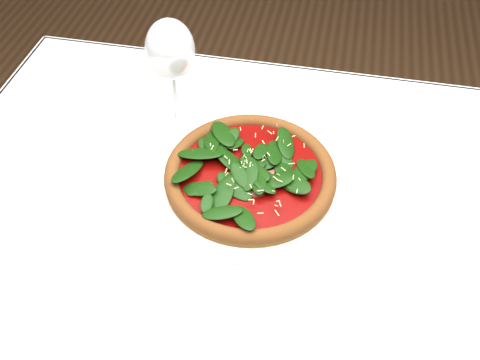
# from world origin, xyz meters

# --- Properties ---
(dining_table) EXTENTS (1.21, 0.81, 0.75)m
(dining_table) POSITION_xyz_m (0.00, 0.00, 0.65)
(dining_table) COLOR silver
(dining_table) RESTS_ON ground
(plate) EXTENTS (0.34, 0.34, 0.01)m
(plate) POSITION_xyz_m (-0.05, 0.05, 0.76)
(plate) COLOR white
(plate) RESTS_ON dining_table
(pizza) EXTENTS (0.31, 0.31, 0.04)m
(pizza) POSITION_xyz_m (-0.05, 0.05, 0.78)
(pizza) COLOR #945F23
(pizza) RESTS_ON plate
(wine_glass) EXTENTS (0.09, 0.09, 0.21)m
(wine_glass) POSITION_xyz_m (-0.22, 0.19, 0.90)
(wine_glass) COLOR white
(wine_glass) RESTS_ON dining_table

